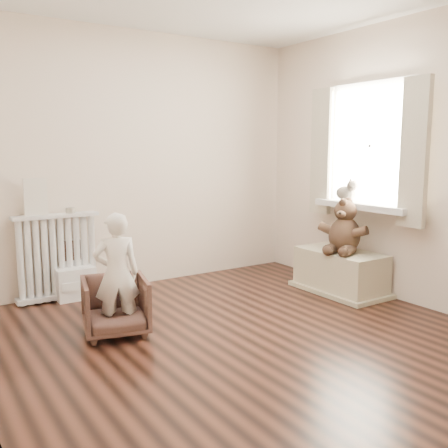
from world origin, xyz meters
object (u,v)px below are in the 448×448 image
armchair (115,306)px  child (117,274)px  toy_bench (340,272)px  plush_cat (345,191)px  toy_vanity (74,270)px  radiator (58,260)px  teddy_bear (345,227)px

armchair → child: 0.27m
toy_bench → plush_cat: size_ratio=3.40×
toy_vanity → plush_cat: plush_cat is taller
radiator → plush_cat: plush_cat is taller
armchair → teddy_bear: teddy_bear is taller
radiator → armchair: size_ratio=1.66×
toy_vanity → plush_cat: (2.44, -1.13, 0.72)m
toy_vanity → teddy_bear: 2.65m
radiator → toy_vanity: 0.18m
radiator → teddy_bear: size_ratio=1.56×
radiator → toy_bench: radiator is taller
radiator → child: (0.13, -1.18, 0.10)m
toy_bench → teddy_bear: (-0.02, -0.06, 0.47)m
toy_vanity → child: 1.17m
armchair → teddy_bear: (2.29, -0.19, 0.44)m
teddy_bear → child: bearing=154.2°
toy_vanity → teddy_bear: teddy_bear is taller
radiator → plush_cat: 2.89m
teddy_bear → plush_cat: (0.16, 0.16, 0.33)m
child → toy_bench: bearing=-168.5°
toy_vanity → plush_cat: bearing=-24.8°
toy_bench → teddy_bear: bearing=-111.3°
armchair → child: bearing=-76.5°
toy_vanity → armchair: 1.10m
armchair → toy_bench: 2.31m
armchair → plush_cat: (2.45, -0.03, 0.77)m
teddy_bear → plush_cat: 0.40m
armchair → plush_cat: plush_cat is taller
child → plush_cat: 2.50m
toy_vanity → armchair: toy_vanity is taller
child → toy_bench: 2.33m
armchair → teddy_bear: 2.34m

